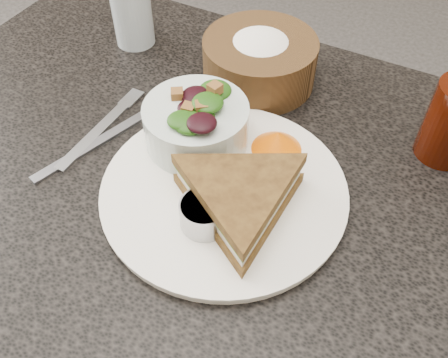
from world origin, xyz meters
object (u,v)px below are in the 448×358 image
water_glass (132,16)px  bread_basket (260,54)px  dinner_plate (224,191)px  salad_bowl (196,118)px  sandwich (240,198)px  dining_table (214,305)px  dressing_ramekin (205,214)px

water_glass → bread_basket: bearing=0.1°
dinner_plate → salad_bowl: 0.10m
bread_basket → sandwich: bearing=-69.6°
water_glass → salad_bowl: bearing=-38.1°
water_glass → dining_table: bearing=-38.7°
sandwich → water_glass: water_glass is taller
bread_basket → dinner_plate: bearing=-75.2°
dining_table → dinner_plate: (0.04, -0.02, 0.38)m
dinner_plate → water_glass: bearing=141.8°
sandwich → salad_bowl: salad_bowl is taller
salad_bowl → dressing_ramekin: 0.14m
dining_table → salad_bowl: salad_bowl is taller
dinner_plate → dressing_ramekin: size_ratio=5.24×
dinner_plate → water_glass: water_glass is taller
dinner_plate → sandwich: size_ratio=1.62×
dining_table → bread_basket: bearing=97.1°
sandwich → salad_bowl: (-0.10, 0.08, 0.01)m
salad_bowl → dressing_ramekin: bearing=-56.3°
dressing_ramekin → water_glass: (-0.30, 0.29, 0.02)m
bread_basket → water_glass: 0.23m
sandwich → bread_basket: size_ratio=1.09×
dinner_plate → sandwich: bearing=-34.8°
dining_table → salad_bowl: size_ratio=7.22×
dressing_ramekin → water_glass: 0.41m
sandwich → salad_bowl: size_ratio=1.36×
dining_table → water_glass: 0.54m
dinner_plate → dressing_ramekin: 0.06m
dining_table → dinner_plate: bearing=-34.8°
dinner_plate → salad_bowl: size_ratio=2.20×
sandwich → salad_bowl: 0.13m
bread_basket → water_glass: bearing=-179.9°
dressing_ramekin → bread_basket: 0.30m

